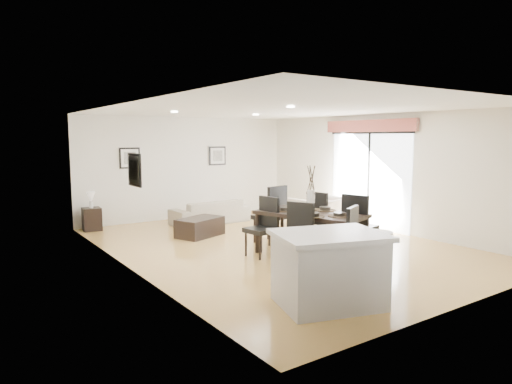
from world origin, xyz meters
TOP-DOWN VIEW (x-y plane):
  - ground at (0.00, 0.00)m, footprint 8.00×8.00m
  - wall_back at (0.00, 4.00)m, footprint 6.00×0.04m
  - wall_front at (0.00, -4.00)m, footprint 6.00×0.04m
  - wall_left at (-3.00, 0.00)m, footprint 0.04×8.00m
  - wall_right at (3.00, 0.00)m, footprint 0.04×8.00m
  - ceiling at (0.00, 0.00)m, footprint 6.00×8.00m
  - sofa at (0.07, 2.90)m, footprint 2.02×0.86m
  - armchair at (1.74, 0.71)m, footprint 1.30×1.17m
  - courtyard_plant_a at (5.61, -0.33)m, footprint 0.66×0.59m
  - courtyard_plant_b at (5.71, 1.49)m, footprint 0.40×0.40m
  - dining_table at (0.01, -0.98)m, footprint 1.53×2.14m
  - dining_chair_wnear at (-0.68, -1.42)m, footprint 0.64×0.64m
  - dining_chair_wfar at (-0.67, -0.48)m, footprint 0.54×0.54m
  - dining_chair_enear at (0.69, -1.49)m, footprint 0.63×0.63m
  - dining_chair_efar at (0.69, -0.51)m, footprint 0.56×0.56m
  - dining_chair_head at (-0.03, -2.19)m, footprint 0.64×0.64m
  - dining_chair_foot at (0.03, 0.21)m, footprint 0.63×0.63m
  - vase at (0.01, -0.98)m, footprint 1.04×1.63m
  - coffee_table at (-0.88, 1.66)m, footprint 1.17×0.94m
  - side_table at (-2.66, 3.66)m, footprint 0.43×0.43m
  - table_lamp at (-2.65, 3.65)m, footprint 0.19×0.19m
  - cushion at (1.64, 0.61)m, footprint 0.32×0.12m
  - kitchen_island at (-1.44, -2.98)m, footprint 1.60×1.39m
  - bar_stool at (-0.51, -2.98)m, footprint 0.39×0.39m
  - framed_print_back_left at (-1.60, 3.97)m, footprint 0.52×0.04m
  - framed_print_back_right at (0.90, 3.97)m, footprint 0.52×0.04m
  - framed_print_left_wall at (-2.97, -0.20)m, footprint 0.04×0.52m
  - sliding_door at (2.96, 0.30)m, footprint 0.12×2.70m
  - courtyard at (6.16, 0.87)m, footprint 6.00×6.00m

SIDE VIEW (x-z plane):
  - ground at x=0.00m, z-range 0.00..0.00m
  - coffee_table at x=-0.88m, z-range 0.00..0.41m
  - side_table at x=-2.66m, z-range 0.00..0.53m
  - sofa at x=0.07m, z-range 0.00..0.58m
  - courtyard_plant_b at x=5.71m, z-range 0.00..0.60m
  - courtyard_plant_a at x=5.61m, z-range 0.00..0.67m
  - armchair at x=1.74m, z-range 0.00..0.76m
  - kitchen_island at x=-1.44m, z-range 0.01..0.95m
  - dining_chair_head at x=-0.03m, z-range 0.06..1.11m
  - cushion at x=1.64m, z-range 0.43..0.75m
  - dining_chair_wfar at x=-0.67m, z-range 0.06..1.14m
  - dining_chair_wnear at x=-0.68m, z-range 0.06..1.15m
  - dining_chair_efar at x=0.69m, z-range 0.06..1.16m
  - dining_chair_enear at x=0.69m, z-range 0.07..1.21m
  - dining_chair_foot at x=0.03m, z-range 0.07..1.26m
  - dining_table at x=0.01m, z-range 0.32..1.13m
  - bar_stool at x=-0.51m, z-range 0.31..1.16m
  - table_lamp at x=-2.65m, z-range 0.59..0.95m
  - courtyard at x=6.16m, z-range -0.08..1.92m
  - vase at x=0.01m, z-range 0.71..1.56m
  - wall_back at x=0.00m, z-range 0.00..2.70m
  - wall_front at x=0.00m, z-range 0.00..2.70m
  - wall_left at x=-3.00m, z-range 0.00..2.70m
  - wall_right at x=3.00m, z-range 0.00..2.70m
  - framed_print_back_left at x=-1.60m, z-range 1.39..1.91m
  - framed_print_back_right at x=0.90m, z-range 1.39..1.91m
  - framed_print_left_wall at x=-2.97m, z-range 1.39..1.91m
  - sliding_door at x=2.96m, z-range 0.38..2.95m
  - ceiling at x=0.00m, z-range 2.69..2.71m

